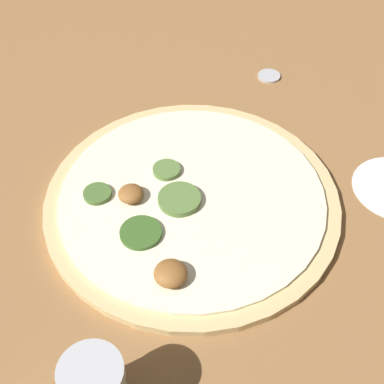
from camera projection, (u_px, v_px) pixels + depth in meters
name	position (u px, v px, depth m)	size (l,w,h in m)	color
ground_plane	(192.00, 203.00, 0.66)	(3.00, 3.00, 0.00)	olive
pizza	(190.00, 200.00, 0.66)	(0.36, 0.36, 0.03)	#D6B77A
loose_cap	(269.00, 75.00, 0.84)	(0.04, 0.04, 0.01)	#B2B2B7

